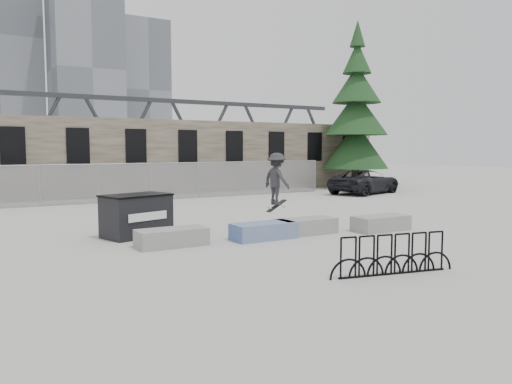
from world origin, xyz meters
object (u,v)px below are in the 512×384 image
planter_far_left (172,237)px  skateboarder (277,179)px  dumpster (137,215)px  suv (365,182)px  spruce_tree (356,117)px  planter_offset (381,223)px  bike_rack (393,255)px  planter_center_right (306,225)px  planter_center_left (264,230)px

planter_far_left → skateboarder: bearing=5.1°
dumpster → suv: 18.41m
planter_far_left → dumpster: size_ratio=0.86×
spruce_tree → suv: (-2.16, -3.35, -4.19)m
planter_offset → skateboarder: (-3.35, 1.38, 1.52)m
planter_offset → bike_rack: bike_rack is taller
bike_rack → suv: (13.26, 15.24, 0.30)m
planter_far_left → planter_center_right: bearing=-3.5°
planter_far_left → spruce_tree: spruce_tree is taller
planter_offset → bike_rack: (-4.04, -4.50, 0.16)m
planter_offset → planter_far_left: bearing=171.7°
dumpster → bike_rack: (3.49, -7.60, -0.24)m
dumpster → suv: suv is taller
planter_center_left → planter_offset: (4.28, -0.66, 0.00)m
planter_offset → skateboarder: bearing=157.6°
skateboarder → planter_center_left: bearing=118.4°
bike_rack → skateboarder: 6.07m
planter_center_left → planter_far_left: bearing=172.5°
planter_far_left → suv: bearing=30.7°
planter_far_left → bike_rack: bearing=-60.8°
planter_offset → dumpster: 8.15m
planter_center_left → skateboarder: skateboarder is taller
planter_far_left → dumpster: dumpster is taller
planter_far_left → dumpster: 2.14m
dumpster → planter_offset: bearing=-39.5°
suv → dumpster: bearing=97.8°
dumpster → suv: size_ratio=0.44×
planter_center_left → bike_rack: bike_rack is taller
suv → spruce_tree: bearing=-49.6°
planter_offset → spruce_tree: (11.38, 14.10, 4.65)m
planter_center_right → spruce_tree: spruce_tree is taller
planter_center_left → skateboarder: size_ratio=1.03×
planter_center_left → suv: (13.50, 10.08, 0.46)m
bike_rack → spruce_tree: bearing=50.3°
spruce_tree → skateboarder: 19.70m
planter_far_left → suv: size_ratio=0.38×
planter_center_right → dumpster: bearing=154.7°
spruce_tree → planter_offset: bearing=-128.9°
spruce_tree → dumpster: bearing=-149.8°
planter_center_right → planter_far_left: bearing=176.5°
bike_rack → planter_offset: bearing=48.0°
planter_center_left → spruce_tree: (15.66, 13.43, 4.65)m
bike_rack → suv: size_ratio=0.58×
planter_far_left → planter_offset: bearing=-8.3°
planter_center_right → bike_rack: 5.46m
planter_far_left → spruce_tree: 23.13m
planter_offset → planter_center_right: bearing=163.6°
planter_far_left → dumpster: bearing=100.8°
dumpster → bike_rack: size_ratio=0.76×
planter_center_right → spruce_tree: size_ratio=0.17×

